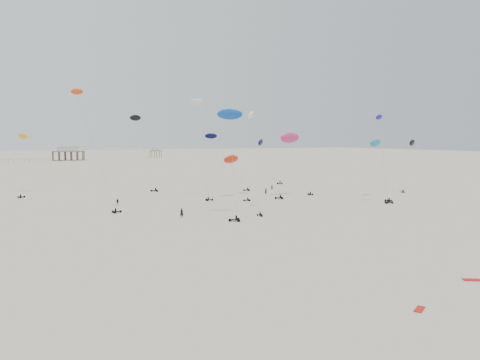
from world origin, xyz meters
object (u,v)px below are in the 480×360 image
pavilion_main (68,154)px  spectator_0 (182,218)px  pavilion_small (156,153)px  rig_5 (222,152)px

pavilion_main → spectator_0: pavilion_main is taller
pavilion_main → spectator_0: size_ratio=9.63×
pavilion_small → rig_5: (-44.32, -245.28, 7.73)m
rig_5 → pavilion_main: bearing=20.0°
pavilion_small → spectator_0: pavilion_small is taller
pavilion_main → spectator_0: bearing=-90.4°
pavilion_main → rig_5: (25.68, -215.28, 6.99)m
pavilion_main → rig_5: rig_5 is taller
rig_5 → spectator_0: 54.22m
pavilion_main → spectator_0: 260.68m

